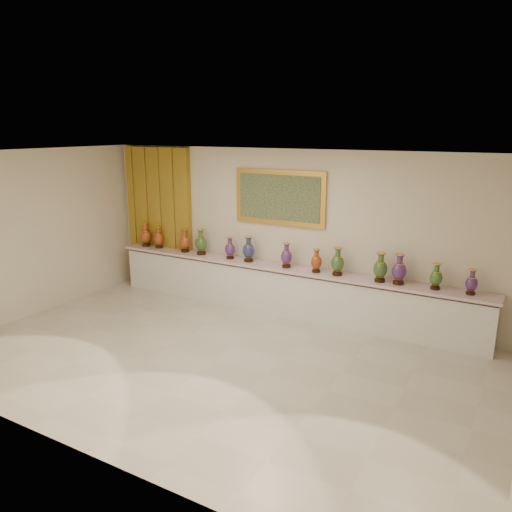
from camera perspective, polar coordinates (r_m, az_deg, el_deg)
The scene contains 17 objects.
ground at distance 7.60m, azimuth -4.70°, elevation -11.79°, with size 8.00×8.00×0.00m, color beige.
room at distance 10.47m, azimuth -9.08°, elevation 4.62°, with size 8.00×8.00×8.00m.
counter at distance 9.26m, azimuth 3.16°, elevation -3.96°, with size 7.28×0.48×0.90m.
vase_0 at distance 10.87m, azimuth -12.49°, elevation 2.26°, with size 0.24×0.24×0.50m.
vase_1 at distance 10.67m, azimuth -11.05°, elevation 1.98°, with size 0.23×0.23×0.45m.
vase_2 at distance 10.23m, azimuth -8.14°, elevation 1.63°, with size 0.26×0.26×0.48m.
vase_3 at distance 9.98m, azimuth -6.30°, elevation 1.46°, with size 0.28×0.28×0.51m.
vase_4 at distance 9.62m, azimuth -2.98°, elevation 0.81°, with size 0.21×0.21×0.42m.
vase_5 at distance 9.39m, azimuth -0.85°, elevation 0.66°, with size 0.24×0.24×0.49m.
vase_6 at distance 9.01m, azimuth 3.51°, elevation -0.06°, with size 0.22×0.22×0.45m.
vase_7 at distance 8.76m, azimuth 6.92°, elevation -0.67°, with size 0.21×0.21×0.42m.
vase_8 at distance 8.63m, azimuth 9.31°, elevation -0.78°, with size 0.30×0.30×0.49m.
vase_9 at distance 8.41m, azimuth 14.03°, elevation -1.42°, with size 0.25×0.25×0.49m.
vase_10 at distance 8.35m, azimuth 16.04°, elevation -1.63°, with size 0.29×0.29×0.50m.
vase_11 at distance 8.28m, azimuth 19.89°, elevation -2.34°, with size 0.22×0.22×0.42m.
vase_12 at distance 8.22m, azimuth 23.41°, elevation -2.87°, with size 0.20×0.20×0.39m.
label_card at distance 9.78m, azimuth -5.37°, elevation -0.15°, with size 0.10×0.06×0.00m, color white.
Camera 1 is at (3.88, -5.61, 3.36)m, focal length 35.00 mm.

